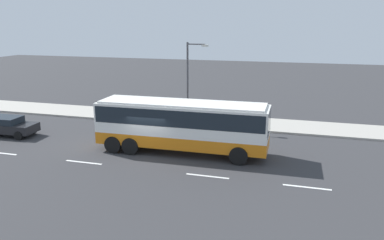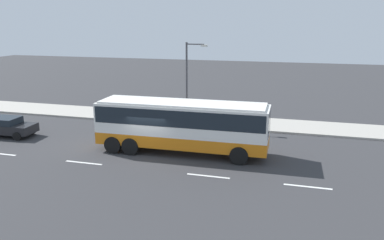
{
  "view_description": "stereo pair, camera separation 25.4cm",
  "coord_description": "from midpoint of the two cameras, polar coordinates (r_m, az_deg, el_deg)",
  "views": [
    {
      "loc": [
        8.91,
        -21.26,
        8.2
      ],
      "look_at": [
        2.45,
        1.28,
        2.11
      ],
      "focal_mm": 35.64,
      "sensor_mm": 36.0,
      "label": 1
    },
    {
      "loc": [
        8.66,
        -21.33,
        8.2
      ],
      "look_at": [
        2.45,
        1.28,
        2.11
      ],
      "focal_mm": 35.64,
      "sensor_mm": 36.0,
      "label": 2
    }
  ],
  "objects": [
    {
      "name": "ground_plane",
      "position": [
        24.45,
        -6.09,
        -5.12
      ],
      "size": [
        120.0,
        120.0,
        0.0
      ],
      "primitive_type": "plane",
      "color": "#333335"
    },
    {
      "name": "sidewalk_curb",
      "position": [
        32.55,
        -0.19,
        0.11
      ],
      "size": [
        80.0,
        4.0,
        0.15
      ],
      "primitive_type": "cube",
      "color": "#A8A399",
      "rests_on": "ground_plane"
    },
    {
      "name": "lane_centreline",
      "position": [
        23.53,
        -14.33,
        -6.29
      ],
      "size": [
        26.7,
        0.16,
        0.01
      ],
      "color": "white",
      "rests_on": "ground_plane"
    },
    {
      "name": "coach_bus",
      "position": [
        24.06,
        -1.25,
        -0.24
      ],
      "size": [
        10.91,
        2.9,
        3.31
      ],
      "rotation": [
        0.0,
        0.0,
        0.01
      ],
      "color": "orange",
      "rests_on": "ground_plane"
    },
    {
      "name": "car_black_sedan",
      "position": [
        31.27,
        -26.06,
        -0.72
      ],
      "size": [
        4.83,
        2.03,
        1.41
      ],
      "rotation": [
        0.0,
        0.0,
        0.05
      ],
      "color": "black",
      "rests_on": "ground_plane"
    },
    {
      "name": "pedestrian_near_curb",
      "position": [
        30.5,
        8.89,
        0.97
      ],
      "size": [
        0.32,
        0.32,
        1.69
      ],
      "rotation": [
        0.0,
        0.0,
        2.38
      ],
      "color": "#38334C",
      "rests_on": "sidewalk_curb"
    },
    {
      "name": "street_lamp",
      "position": [
        30.5,
        -0.09,
        6.45
      ],
      "size": [
        1.75,
        0.24,
        6.48
      ],
      "color": "#47474C",
      "rests_on": "sidewalk_curb"
    }
  ]
}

